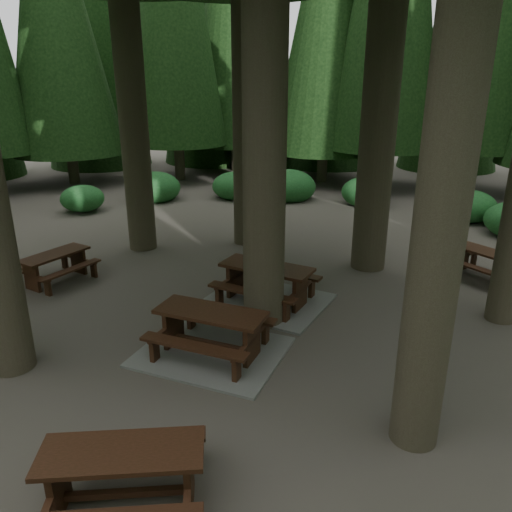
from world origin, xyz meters
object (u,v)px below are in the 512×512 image
(picnic_table_a, at_px, (212,338))
(picnic_table_c, at_px, (266,289))
(picnic_table_b, at_px, (55,263))
(picnic_table_e, at_px, (123,469))
(picnic_table_d, at_px, (486,260))

(picnic_table_a, bearing_deg, picnic_table_c, 86.88)
(picnic_table_a, relative_size, picnic_table_c, 0.91)
(picnic_table_b, bearing_deg, picnic_table_c, -71.37)
(picnic_table_c, xyz_separation_m, picnic_table_e, (0.29, -6.01, 0.22))
(picnic_table_b, relative_size, picnic_table_e, 0.83)
(picnic_table_c, xyz_separation_m, picnic_table_d, (4.76, 3.31, 0.16))
(picnic_table_c, bearing_deg, picnic_table_b, -165.16)
(picnic_table_d, relative_size, picnic_table_e, 0.91)
(picnic_table_b, distance_m, picnic_table_c, 5.40)
(picnic_table_b, height_order, picnic_table_e, picnic_table_e)
(picnic_table_b, height_order, picnic_table_d, picnic_table_b)
(picnic_table_a, relative_size, picnic_table_d, 1.24)
(picnic_table_a, height_order, picnic_table_b, picnic_table_a)
(picnic_table_b, xyz_separation_m, picnic_table_c, (5.36, 0.62, -0.17))
(picnic_table_e, bearing_deg, picnic_table_c, 68.21)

